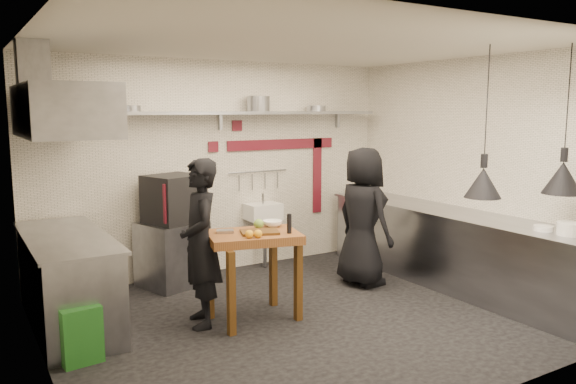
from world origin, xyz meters
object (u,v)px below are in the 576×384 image
prep_table (254,276)px  green_bin (78,333)px  combi_oven (174,199)px  chef_right (363,217)px  oven_stand (172,253)px  chef_left (200,243)px

prep_table → green_bin: bearing=-163.8°
combi_oven → green_bin: (-1.45, -1.58, -0.84)m
chef_right → combi_oven: bearing=56.9°
green_bin → chef_right: 3.55m
combi_oven → chef_right: bearing=-48.4°
combi_oven → chef_right: (2.01, -1.14, -0.23)m
oven_stand → chef_right: size_ratio=0.47×
prep_table → combi_oven: bearing=115.0°
green_bin → prep_table: 1.77m
chef_left → chef_right: chef_right is taller
combi_oven → prep_table: size_ratio=0.65×
green_bin → chef_left: size_ratio=0.30×
oven_stand → chef_right: 2.40m
chef_left → chef_right: 2.24m
combi_oven → prep_table: (0.30, -1.50, -0.63)m
oven_stand → prep_table: 1.59m
oven_stand → green_bin: 2.17m
green_bin → chef_left: 1.39m
green_bin → oven_stand: bearing=48.7°
combi_oven → green_bin: bearing=-151.5°
prep_table → chef_left: bearing=177.9°
prep_table → chef_left: (-0.52, 0.15, 0.38)m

